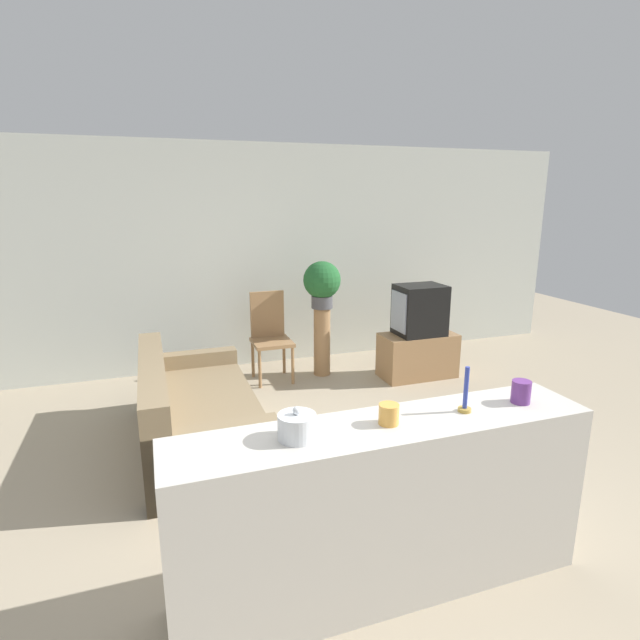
{
  "coord_description": "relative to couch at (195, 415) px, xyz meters",
  "views": [
    {
      "loc": [
        -1.08,
        -2.61,
        2.09
      ],
      "look_at": [
        0.55,
        2.06,
        0.85
      ],
      "focal_mm": 28.0,
      "sensor_mm": 36.0,
      "label": 1
    }
  ],
  "objects": [
    {
      "name": "ground_plane",
      "position": [
        0.8,
        -1.43,
        -0.27
      ],
      "size": [
        14.0,
        14.0,
        0.0
      ],
      "primitive_type": "plane",
      "color": "tan"
    },
    {
      "name": "wall_back",
      "position": [
        0.8,
        2.0,
        1.08
      ],
      "size": [
        9.0,
        0.06,
        2.7
      ],
      "color": "silver",
      "rests_on": "ground_plane"
    },
    {
      "name": "couch",
      "position": [
        0.0,
        0.0,
        0.0
      ],
      "size": [
        0.92,
        1.89,
        0.78
      ],
      "color": "#847051",
      "rests_on": "ground_plane"
    },
    {
      "name": "tv_stand",
      "position": [
        2.65,
        0.87,
        -0.02
      ],
      "size": [
        0.88,
        0.44,
        0.52
      ],
      "color": "#9E754C",
      "rests_on": "ground_plane"
    },
    {
      "name": "television",
      "position": [
        2.64,
        0.87,
        0.53
      ],
      "size": [
        0.55,
        0.42,
        0.58
      ],
      "color": "black",
      "rests_on": "tv_stand"
    },
    {
      "name": "wooden_chair",
      "position": [
        1.0,
        1.39,
        0.28
      ],
      "size": [
        0.44,
        0.44,
        1.02
      ],
      "color": "#9E754C",
      "rests_on": "ground_plane"
    },
    {
      "name": "plant_stand",
      "position": [
        1.6,
        1.31,
        0.13
      ],
      "size": [
        0.2,
        0.2,
        0.82
      ],
      "color": "#9E754C",
      "rests_on": "ground_plane"
    },
    {
      "name": "potted_plant",
      "position": [
        1.6,
        1.31,
        0.84
      ],
      "size": [
        0.43,
        0.43,
        0.55
      ],
      "color": "#4C4C51",
      "rests_on": "plant_stand"
    },
    {
      "name": "foreground_counter",
      "position": [
        0.8,
        -1.97,
        0.21
      ],
      "size": [
        2.24,
        0.44,
        0.97
      ],
      "color": "beige",
      "rests_on": "ground_plane"
    },
    {
      "name": "decorative_bowl",
      "position": [
        0.33,
        -1.97,
        0.76
      ],
      "size": [
        0.18,
        0.18,
        0.16
      ],
      "color": "silver",
      "rests_on": "foreground_counter"
    },
    {
      "name": "candle_jar",
      "position": [
        0.81,
        -1.97,
        0.75
      ],
      "size": [
        0.1,
        0.1,
        0.1
      ],
      "color": "gold",
      "rests_on": "foreground_counter"
    },
    {
      "name": "candlestick",
      "position": [
        1.26,
        -1.97,
        0.78
      ],
      "size": [
        0.07,
        0.07,
        0.25
      ],
      "color": "#B7933D",
      "rests_on": "foreground_counter"
    },
    {
      "name": "coffee_tin",
      "position": [
        1.62,
        -1.97,
        0.76
      ],
      "size": [
        0.1,
        0.1,
        0.13
      ],
      "color": "#66337F",
      "rests_on": "foreground_counter"
    }
  ]
}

